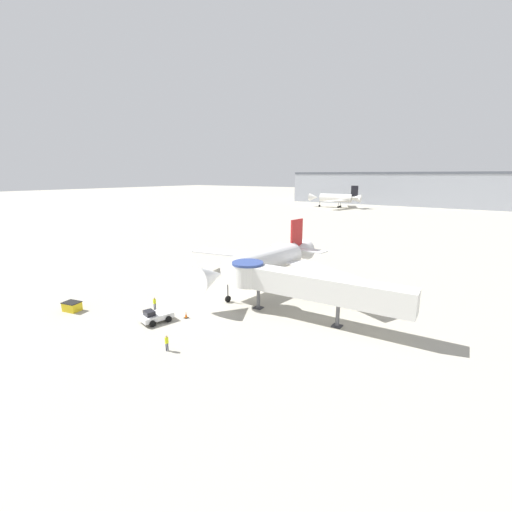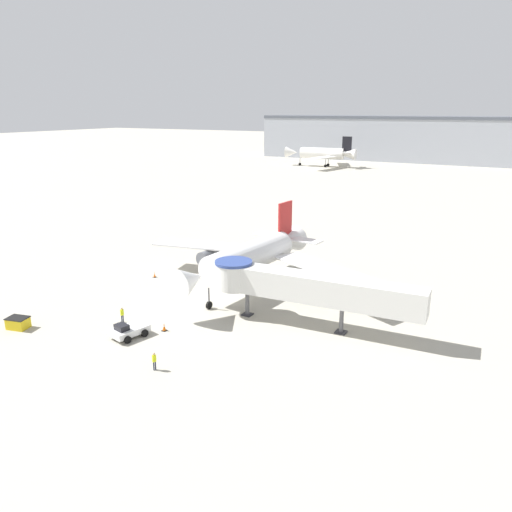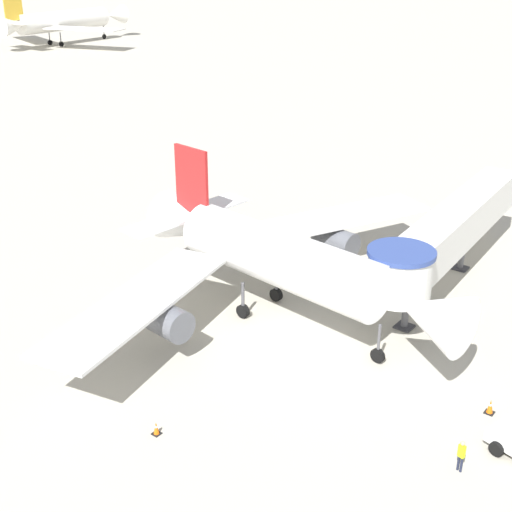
{
  "view_description": "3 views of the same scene",
  "coord_description": "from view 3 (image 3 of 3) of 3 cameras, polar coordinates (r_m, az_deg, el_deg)",
  "views": [
    {
      "loc": [
        29.36,
        -38.87,
        17.03
      ],
      "look_at": [
        0.94,
        1.87,
        5.24
      ],
      "focal_mm": 24.0,
      "sensor_mm": 36.0,
      "label": 1
    },
    {
      "loc": [
        30.84,
        -48.46,
        21.93
      ],
      "look_at": [
        4.0,
        0.63,
        5.32
      ],
      "focal_mm": 35.0,
      "sensor_mm": 36.0,
      "label": 2
    },
    {
      "loc": [
        -31.94,
        -20.64,
        23.01
      ],
      "look_at": [
        -0.81,
        2.95,
        5.38
      ],
      "focal_mm": 50.0,
      "sensor_mm": 36.0,
      "label": 3
    }
  ],
  "objects": [
    {
      "name": "ground_plane",
      "position": [
        44.44,
        3.69,
        -6.94
      ],
      "size": [
        800.0,
        800.0,
        0.0
      ],
      "primitive_type": "plane",
      "color": "#A8A393"
    },
    {
      "name": "main_airplane",
      "position": [
        45.58,
        1.44,
        -0.11
      ],
      "size": [
        33.75,
        24.36,
        9.91
      ],
      "rotation": [
        0.0,
        0.0,
        -0.12
      ],
      "color": "white",
      "rests_on": "ground_plane"
    },
    {
      "name": "jet_bridge",
      "position": [
        50.29,
        14.89,
        1.66
      ],
      "size": [
        22.52,
        4.55,
        6.03
      ],
      "rotation": [
        0.0,
        0.0,
        0.06
      ],
      "color": "silver",
      "rests_on": "ground_plane"
    },
    {
      "name": "traffic_cone_near_nose",
      "position": [
        40.17,
        18.23,
        -11.38
      ],
      "size": [
        0.5,
        0.5,
        0.82
      ],
      "color": "black",
      "rests_on": "ground_plane"
    },
    {
      "name": "traffic_cone_port_wing",
      "position": [
        37.22,
        -7.99,
        -13.5
      ],
      "size": [
        0.43,
        0.43,
        0.72
      ],
      "color": "black",
      "rests_on": "ground_plane"
    },
    {
      "name": "ground_crew_wing_walker",
      "position": [
        35.68,
        16.1,
        -14.97
      ],
      "size": [
        0.27,
        0.37,
        1.71
      ],
      "rotation": [
        0.0,
        0.0,
        1.29
      ],
      "color": "#1E2338",
      "rests_on": "ground_plane"
    },
    {
      "name": "background_jet_gold_tail",
      "position": [
        175.88,
        -15.32,
        17.69
      ],
      "size": [
        34.9,
        39.56,
        12.01
      ],
      "rotation": [
        0.0,
        0.0,
        1.58
      ],
      "color": "white",
      "rests_on": "ground_plane"
    }
  ]
}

